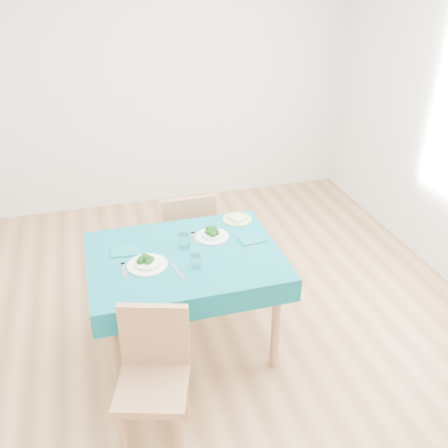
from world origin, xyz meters
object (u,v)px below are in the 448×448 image
object	(u,v)px
bowl_far	(212,233)
side_plate	(237,219)
chair_far	(184,222)
bowl_near	(147,261)
table	(187,301)
chair_near	(152,380)

from	to	relation	value
bowl_far	side_plate	world-z (taller)	bowl_far
chair_far	side_plate	distance (m)	0.61
bowl_near	bowl_far	world-z (taller)	bowl_near
table	chair_near	distance (m)	0.84
chair_far	bowl_far	size ratio (longest dim) A/B	4.65
chair_near	bowl_near	xyz separation A→B (m)	(0.10, 0.69, 0.32)
table	bowl_near	distance (m)	0.49
bowl_near	side_plate	distance (m)	0.84
chair_far	bowl_near	distance (m)	1.02
bowl_near	bowl_far	size ratio (longest dim) A/B	1.11
table	chair_near	bearing A→B (deg)	-114.93
chair_far	table	bearing A→B (deg)	77.07
chair_near	chair_far	xyz separation A→B (m)	(0.52, 1.58, 0.06)
table	chair_far	distance (m)	0.86
chair_near	side_plate	world-z (taller)	chair_near
bowl_near	side_plate	bearing A→B (deg)	30.22
chair_far	bowl_near	bearing A→B (deg)	63.32
bowl_near	bowl_far	bearing A→B (deg)	25.43
table	chair_near	size ratio (longest dim) A/B	1.30
table	bowl_far	xyz separation A→B (m)	(0.23, 0.17, 0.41)
table	bowl_far	world-z (taller)	bowl_far
chair_near	chair_far	world-z (taller)	chair_far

